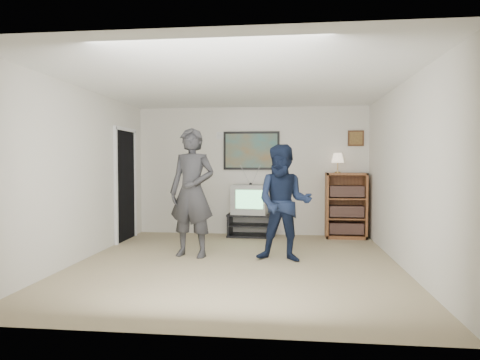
% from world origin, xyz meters
% --- Properties ---
extents(room_shell, '(4.51, 5.00, 2.51)m').
position_xyz_m(room_shell, '(0.00, 0.35, 1.25)').
color(room_shell, '#8D7A59').
rests_on(room_shell, ground).
extents(media_stand, '(0.89, 0.52, 0.44)m').
position_xyz_m(media_stand, '(0.01, 2.23, 0.22)').
color(media_stand, black).
rests_on(media_stand, room_shell).
extents(crt_television, '(0.72, 0.63, 0.56)m').
position_xyz_m(crt_television, '(0.01, 2.23, 0.72)').
color(crt_television, '#989994').
rests_on(crt_television, media_stand).
extents(bookshelf, '(0.74, 0.43, 1.22)m').
position_xyz_m(bookshelf, '(1.80, 2.28, 0.61)').
color(bookshelf, brown).
rests_on(bookshelf, room_shell).
extents(table_lamp, '(0.24, 0.24, 0.37)m').
position_xyz_m(table_lamp, '(1.64, 2.31, 1.41)').
color(table_lamp, '#F8DEBC').
rests_on(table_lamp, bookshelf).
extents(person_tall, '(0.79, 0.60, 1.94)m').
position_xyz_m(person_tall, '(-0.72, 0.41, 0.97)').
color(person_tall, '#2A2A2C').
rests_on(person_tall, room_shell).
extents(person_short, '(0.90, 0.74, 1.68)m').
position_xyz_m(person_short, '(0.66, 0.26, 0.84)').
color(person_short, black).
rests_on(person_short, room_shell).
extents(controller_left, '(0.06, 0.13, 0.04)m').
position_xyz_m(controller_left, '(-0.67, 0.66, 1.11)').
color(controller_left, white).
rests_on(controller_left, person_tall).
extents(controller_right, '(0.08, 0.12, 0.03)m').
position_xyz_m(controller_right, '(0.68, 0.48, 1.13)').
color(controller_right, white).
rests_on(controller_right, person_short).
extents(poster, '(1.10, 0.03, 0.75)m').
position_xyz_m(poster, '(0.00, 2.48, 1.65)').
color(poster, black).
rests_on(poster, room_shell).
extents(air_vent, '(0.28, 0.02, 0.14)m').
position_xyz_m(air_vent, '(-0.55, 2.48, 1.95)').
color(air_vent, white).
rests_on(air_vent, room_shell).
extents(small_picture, '(0.30, 0.03, 0.30)m').
position_xyz_m(small_picture, '(2.00, 2.48, 1.88)').
color(small_picture, '#402C14').
rests_on(small_picture, room_shell).
extents(doorway, '(0.03, 0.85, 2.00)m').
position_xyz_m(doorway, '(-2.23, 1.60, 1.00)').
color(doorway, black).
rests_on(doorway, room_shell).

